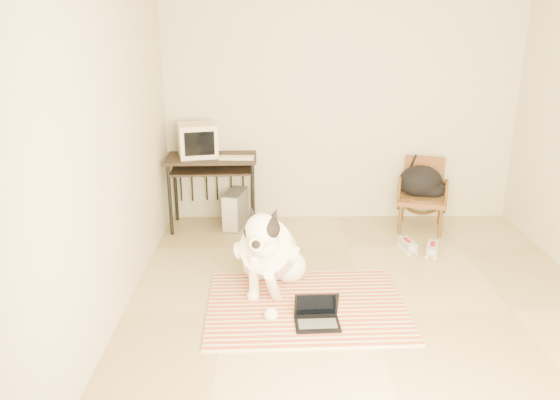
{
  "coord_description": "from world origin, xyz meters",
  "views": [
    {
      "loc": [
        -0.77,
        -3.92,
        2.28
      ],
      "look_at": [
        -0.72,
        0.39,
        0.83
      ],
      "focal_mm": 35.0,
      "sensor_mm": 36.0,
      "label": 1
    }
  ],
  "objects_px": {
    "backpack": "(422,183)",
    "crt_monitor": "(198,140)",
    "dog": "(270,253)",
    "laptop": "(317,316)",
    "computer_desk": "(212,167)",
    "pc_tower": "(235,209)",
    "rattan_chair": "(422,194)"
  },
  "relations": [
    {
      "from": "dog",
      "to": "rattan_chair",
      "type": "relative_size",
      "value": 1.56
    },
    {
      "from": "computer_desk",
      "to": "crt_monitor",
      "type": "height_order",
      "value": "crt_monitor"
    },
    {
      "from": "crt_monitor",
      "to": "backpack",
      "type": "distance_m",
      "value": 2.54
    },
    {
      "from": "pc_tower",
      "to": "rattan_chair",
      "type": "bearing_deg",
      "value": -1.14
    },
    {
      "from": "dog",
      "to": "laptop",
      "type": "xyz_separation_m",
      "value": [
        0.37,
        -0.6,
        -0.27
      ]
    },
    {
      "from": "computer_desk",
      "to": "crt_monitor",
      "type": "bearing_deg",
      "value": 167.0
    },
    {
      "from": "computer_desk",
      "to": "backpack",
      "type": "height_order",
      "value": "computer_desk"
    },
    {
      "from": "pc_tower",
      "to": "rattan_chair",
      "type": "xyz_separation_m",
      "value": [
        2.11,
        -0.04,
        0.19
      ]
    },
    {
      "from": "laptop",
      "to": "crt_monitor",
      "type": "distance_m",
      "value": 2.63
    },
    {
      "from": "dog",
      "to": "computer_desk",
      "type": "distance_m",
      "value": 1.7
    },
    {
      "from": "dog",
      "to": "computer_desk",
      "type": "relative_size",
      "value": 1.21
    },
    {
      "from": "backpack",
      "to": "rattan_chair",
      "type": "bearing_deg",
      "value": 6.76
    },
    {
      "from": "backpack",
      "to": "pc_tower",
      "type": "bearing_deg",
      "value": 178.83
    },
    {
      "from": "dog",
      "to": "laptop",
      "type": "relative_size",
      "value": 3.43
    },
    {
      "from": "dog",
      "to": "computer_desk",
      "type": "height_order",
      "value": "dog"
    },
    {
      "from": "dog",
      "to": "backpack",
      "type": "xyz_separation_m",
      "value": [
        1.7,
        1.49,
        0.18
      ]
    },
    {
      "from": "crt_monitor",
      "to": "backpack",
      "type": "xyz_separation_m",
      "value": [
        2.5,
        -0.07,
        -0.48
      ]
    },
    {
      "from": "computer_desk",
      "to": "crt_monitor",
      "type": "xyz_separation_m",
      "value": [
        -0.15,
        0.03,
        0.3
      ]
    },
    {
      "from": "computer_desk",
      "to": "backpack",
      "type": "xyz_separation_m",
      "value": [
        2.35,
        -0.04,
        -0.18
      ]
    },
    {
      "from": "backpack",
      "to": "crt_monitor",
      "type": "bearing_deg",
      "value": 178.37
    },
    {
      "from": "computer_desk",
      "to": "rattan_chair",
      "type": "distance_m",
      "value": 2.38
    },
    {
      "from": "computer_desk",
      "to": "pc_tower",
      "type": "xyz_separation_m",
      "value": [
        0.25,
        0.01,
        -0.5
      ]
    },
    {
      "from": "laptop",
      "to": "pc_tower",
      "type": "relative_size",
      "value": 0.75
    },
    {
      "from": "dog",
      "to": "crt_monitor",
      "type": "relative_size",
      "value": 2.53
    },
    {
      "from": "rattan_chair",
      "to": "backpack",
      "type": "bearing_deg",
      "value": -173.24
    },
    {
      "from": "pc_tower",
      "to": "backpack",
      "type": "height_order",
      "value": "backpack"
    },
    {
      "from": "crt_monitor",
      "to": "rattan_chair",
      "type": "relative_size",
      "value": 0.62
    },
    {
      "from": "pc_tower",
      "to": "backpack",
      "type": "bearing_deg",
      "value": -1.17
    },
    {
      "from": "crt_monitor",
      "to": "laptop",
      "type": "bearing_deg",
      "value": -61.68
    },
    {
      "from": "computer_desk",
      "to": "crt_monitor",
      "type": "relative_size",
      "value": 2.09
    },
    {
      "from": "dog",
      "to": "backpack",
      "type": "distance_m",
      "value": 2.27
    },
    {
      "from": "rattan_chair",
      "to": "backpack",
      "type": "distance_m",
      "value": 0.13
    }
  ]
}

